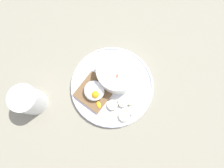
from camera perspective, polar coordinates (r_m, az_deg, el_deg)
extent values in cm
cube|color=gray|center=(55.88, 0.00, -0.98)|extent=(120.00, 120.00, 2.00)
cylinder|color=white|center=(54.42, 0.00, -0.63)|extent=(25.62, 25.62, 1.00)
torus|color=white|center=(53.64, 0.00, -0.44)|extent=(25.42, 25.42, 0.60)
cylinder|color=white|center=(52.15, 1.68, 3.60)|extent=(12.12, 12.12, 5.50)
torus|color=white|center=(49.53, 1.78, 4.55)|extent=(12.32, 12.32, 0.60)
cylinder|color=#C9BB8E|center=(52.31, 1.68, 3.54)|extent=(10.72, 10.72, 4.77)
ellipsoid|color=#C9BB8E|center=(50.23, 1.75, 4.29)|extent=(10.19, 10.19, 1.20)
ellipsoid|color=#A87F55|center=(50.09, 3.50, 4.58)|extent=(1.36, 0.95, 0.55)
ellipsoid|color=#8E6A50|center=(49.95, 1.56, 4.29)|extent=(1.28, 0.90, 0.52)
ellipsoid|color=olive|center=(49.99, 0.36, 4.70)|extent=(1.61, 1.18, 0.63)
ellipsoid|color=#9D6049|center=(49.39, 1.29, 2.86)|extent=(2.04, 2.30, 0.83)
cube|color=brown|center=(52.78, -5.70, -2.49)|extent=(10.85, 10.85, 0.30)
cube|color=#9B7248|center=(53.21, -5.65, -2.58)|extent=(10.64, 10.64, 1.09)
ellipsoid|color=white|center=(51.41, -5.85, -2.18)|extent=(6.17, 5.98, 2.61)
sphere|color=orange|center=(50.41, -5.48, -3.47)|extent=(2.30, 2.30, 2.30)
ellipsoid|color=orange|center=(51.73, -4.38, -6.73)|extent=(2.48, 2.05, 0.36)
cylinder|color=#EFE7C2|center=(52.39, 3.61, -6.04)|extent=(4.03, 4.02, 1.37)
cylinder|color=#BAB497|center=(51.75, 3.66, -5.94)|extent=(0.72, 0.72, 0.13)
cylinder|color=beige|center=(52.06, 4.01, -10.43)|extent=(4.53, 4.49, 1.53)
cylinder|color=tan|center=(51.56, 4.05, -10.39)|extent=(0.81, 0.80, 0.22)
cylinder|color=#F7E6C2|center=(52.35, 6.42, -8.73)|extent=(2.92, 2.88, 1.36)
cylinder|color=#C1B397|center=(51.73, 6.49, -8.67)|extent=(0.52, 0.52, 0.14)
cylinder|color=beige|center=(52.15, 0.19, -6.91)|extent=(3.51, 3.38, 1.66)
cylinder|color=#BAAE8D|center=(51.57, 0.19, -6.83)|extent=(0.62, 0.61, 0.21)
cylinder|color=beige|center=(52.66, 6.18, -5.14)|extent=(4.00, 4.08, 1.59)
cylinder|color=#B3B483|center=(52.04, 6.25, -5.03)|extent=(0.72, 0.72, 0.18)
cylinder|color=silver|center=(54.69, -25.42, -4.81)|extent=(7.68, 7.68, 9.17)
cylinder|color=#361D1B|center=(51.60, -27.04, -4.17)|extent=(6.53, 6.53, 0.40)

